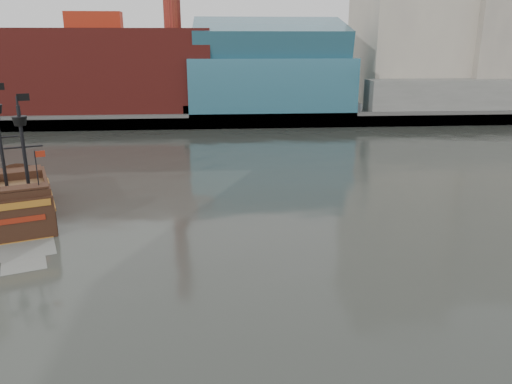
{
  "coord_description": "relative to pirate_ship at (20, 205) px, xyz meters",
  "views": [
    {
      "loc": [
        -0.28,
        -25.61,
        15.06
      ],
      "look_at": [
        2.62,
        10.48,
        4.0
      ],
      "focal_mm": 35.0,
      "sensor_mm": 36.0,
      "label": 1
    }
  ],
  "objects": [
    {
      "name": "promenade_far",
      "position": [
        17.76,
        74.32,
        -0.12
      ],
      "size": [
        220.0,
        60.0,
        2.0
      ],
      "primitive_type": "cube",
      "color": "slate",
      "rests_on": "ground"
    },
    {
      "name": "seawall",
      "position": [
        17.76,
        44.82,
        0.18
      ],
      "size": [
        220.0,
        1.0,
        2.6
      ],
      "primitive_type": "cube",
      "color": "#4C4C49",
      "rests_on": "ground"
    },
    {
      "name": "pirate_ship",
      "position": [
        0.0,
        0.0,
        0.0
      ],
      "size": [
        10.4,
        17.23,
        12.4
      ],
      "rotation": [
        0.0,
        0.0,
        0.36
      ],
      "color": "black",
      "rests_on": "ground"
    },
    {
      "name": "ground",
      "position": [
        17.76,
        -17.68,
        -1.12
      ],
      "size": [
        400.0,
        400.0,
        0.0
      ],
      "primitive_type": "plane",
      "color": "#292C27",
      "rests_on": "ground"
    }
  ]
}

